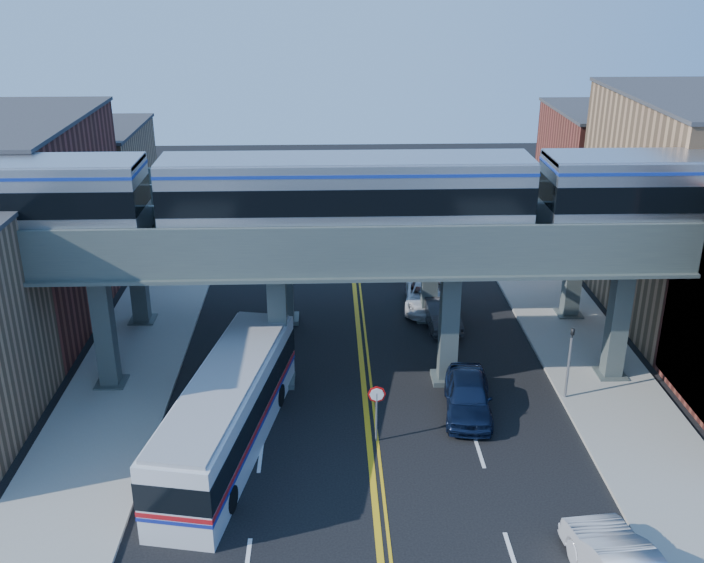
{
  "coord_description": "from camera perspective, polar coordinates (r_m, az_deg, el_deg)",
  "views": [
    {
      "loc": [
        -1.68,
        -24.95,
        18.85
      ],
      "look_at": [
        -0.55,
        8.03,
        5.21
      ],
      "focal_mm": 40.0,
      "sensor_mm": 36.0,
      "label": 1
    }
  ],
  "objects": [
    {
      "name": "car_lane_a",
      "position": [
        35.57,
        8.44,
        -8.21
      ],
      "size": [
        2.61,
        5.23,
        1.71
      ],
      "primitive_type": "imported",
      "rotation": [
        0.0,
        0.0,
        -0.12
      ],
      "color": "black",
      "rests_on": "ground"
    },
    {
      "name": "transit_train",
      "position": [
        34.3,
        -0.43,
        6.4
      ],
      "size": [
        49.66,
        3.12,
        3.63
      ],
      "color": "black",
      "rests_on": "elevated_viaduct_near"
    },
    {
      "name": "stop_sign",
      "position": [
        32.82,
        1.81,
        -8.94
      ],
      "size": [
        0.76,
        0.09,
        2.63
      ],
      "color": "slate",
      "rests_on": "ground"
    },
    {
      "name": "sidewalk_east",
      "position": [
        41.81,
        16.72,
        -5.26
      ],
      "size": [
        5.0,
        70.0,
        0.16
      ],
      "primitive_type": "cube",
      "color": "gray",
      "rests_on": "ground"
    },
    {
      "name": "traffic_signal",
      "position": [
        36.75,
        15.56,
        -5.21
      ],
      "size": [
        0.15,
        0.18,
        4.1
      ],
      "color": "slate",
      "rests_on": "ground"
    },
    {
      "name": "car_lane_c",
      "position": [
        45.73,
        5.4,
        -1.01
      ],
      "size": [
        2.96,
        5.4,
        1.43
      ],
      "primitive_type": "imported",
      "rotation": [
        0.0,
        0.0,
        -0.12
      ],
      "color": "silver",
      "rests_on": "ground"
    },
    {
      "name": "elevated_viaduct_far",
      "position": [
        41.86,
        0.43,
        5.25
      ],
      "size": [
        52.0,
        3.6,
        7.4
      ],
      "color": "#45504E",
      "rests_on": "ground"
    },
    {
      "name": "building_east_b",
      "position": [
        47.43,
        23.4,
        4.86
      ],
      "size": [
        8.0,
        14.0,
        12.0
      ],
      "primitive_type": "cube",
      "color": "#99724F",
      "rests_on": "ground"
    },
    {
      "name": "car_lane_b",
      "position": [
        43.61,
        6.43,
        -2.2
      ],
      "size": [
        1.98,
        4.75,
        1.53
      ],
      "primitive_type": "imported",
      "rotation": [
        0.0,
        0.0,
        0.08
      ],
      "color": "#313133",
      "rests_on": "ground"
    },
    {
      "name": "ground",
      "position": [
        31.32,
        1.56,
        -14.56
      ],
      "size": [
        120.0,
        120.0,
        0.0
      ],
      "primitive_type": "plane",
      "color": "black",
      "rests_on": "ground"
    },
    {
      "name": "building_west_c",
      "position": [
        58.43,
        -18.75,
        6.54
      ],
      "size": [
        8.0,
        10.0,
        8.0
      ],
      "primitive_type": "cube",
      "color": "#99724F",
      "rests_on": "ground"
    },
    {
      "name": "car_lane_d",
      "position": [
        52.47,
        3.23,
        2.44
      ],
      "size": [
        2.77,
        6.44,
        1.85
      ],
      "primitive_type": "imported",
      "rotation": [
        0.0,
        0.0,
        0.03
      ],
      "color": "#A5A6AA",
      "rests_on": "ground"
    },
    {
      "name": "transit_bus",
      "position": [
        32.89,
        -9.02,
        -9.38
      ],
      "size": [
        5.06,
        12.79,
        3.22
      ],
      "rotation": [
        0.0,
        0.0,
        1.38
      ],
      "color": "silver",
      "rests_on": "ground"
    },
    {
      "name": "building_west_b",
      "position": [
        46.24,
        -23.25,
        3.81
      ],
      "size": [
        8.0,
        14.0,
        11.0
      ],
      "primitive_type": "cube",
      "color": "maroon",
      "rests_on": "ground"
    },
    {
      "name": "sidewalk_west",
      "position": [
        40.87,
        -15.71,
        -5.8
      ],
      "size": [
        5.0,
        70.0,
        0.16
      ],
      "primitive_type": "cube",
      "color": "gray",
      "rests_on": "ground"
    },
    {
      "name": "building_east_c",
      "position": [
        59.36,
        18.13,
        7.35
      ],
      "size": [
        8.0,
        10.0,
        9.0
      ],
      "primitive_type": "cube",
      "color": "maroon",
      "rests_on": "ground"
    },
    {
      "name": "elevated_viaduct_near",
      "position": [
        35.24,
        0.9,
        1.89
      ],
      "size": [
        52.0,
        3.6,
        7.4
      ],
      "color": "#45504E",
      "rests_on": "ground"
    }
  ]
}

